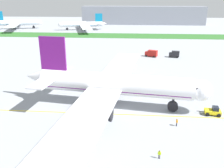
{
  "coord_description": "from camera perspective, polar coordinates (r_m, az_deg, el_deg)",
  "views": [
    {
      "loc": [
        1.97,
        -53.76,
        26.29
      ],
      "look_at": [
        -3.01,
        8.75,
        3.74
      ],
      "focal_mm": 38.6,
      "sensor_mm": 36.0,
      "label": 1
    }
  ],
  "objects": [
    {
      "name": "parked_airliner_far_centre",
      "position": [
        214.49,
        -6.88,
        13.83
      ],
      "size": [
        40.86,
        65.82,
        13.56
      ],
      "color": "white",
      "rests_on": "ground"
    },
    {
      "name": "ground_plane",
      "position": [
        59.88,
        2.22,
        -6.29
      ],
      "size": [
        600.0,
        600.0,
        0.0
      ],
      "primitive_type": "plane",
      "color": "#9399A0",
      "rests_on": "ground"
    },
    {
      "name": "ground_crew_marshaller_front",
      "position": [
        43.85,
        11.16,
        -15.89
      ],
      "size": [
        0.57,
        0.32,
        1.64
      ],
      "color": "black",
      "rests_on": "ground"
    },
    {
      "name": "ground_crew_wingwalker_port",
      "position": [
        54.41,
        15.12,
        -8.61
      ],
      "size": [
        0.32,
        0.61,
        1.74
      ],
      "color": "black",
      "rests_on": "ground"
    },
    {
      "name": "parked_airliner_far_left",
      "position": [
        235.85,
        -21.6,
        13.31
      ],
      "size": [
        41.87,
        66.63,
        15.28
      ],
      "color": "white",
      "rests_on": "ground"
    },
    {
      "name": "airliner_foreground",
      "position": [
        60.29,
        0.04,
        -0.04
      ],
      "size": [
        47.49,
        74.63,
        17.25
      ],
      "color": "white",
      "rests_on": "ground"
    },
    {
      "name": "terminal_building",
      "position": [
        262.44,
        7.3,
        15.85
      ],
      "size": [
        124.67,
        20.0,
        18.0
      ],
      "primitive_type": "cube",
      "color": "gray",
      "rests_on": "ground"
    },
    {
      "name": "grass_median_strip",
      "position": [
        179.78,
        3.95,
        11.34
      ],
      "size": [
        320.0,
        24.0,
        0.1
      ],
      "primitive_type": "cube",
      "color": "#2D6628",
      "rests_on": "ground"
    },
    {
      "name": "pushback_tug",
      "position": [
        62.18,
        22.83,
        -5.93
      ],
      "size": [
        5.55,
        2.95,
        2.12
      ],
      "color": "yellow",
      "rests_on": "ground"
    },
    {
      "name": "apron_taxi_line",
      "position": [
        57.97,
        2.13,
        -7.21
      ],
      "size": [
        280.0,
        0.36,
        0.01
      ],
      "primitive_type": "cube",
      "color": "yellow",
      "rests_on": "ground"
    },
    {
      "name": "service_truck_fuel_bowser",
      "position": [
        115.38,
        9.33,
        7.19
      ],
      "size": [
        6.01,
        4.16,
        3.13
      ],
      "color": "#B21E19",
      "rests_on": "ground"
    },
    {
      "name": "service_truck_baggage_loader",
      "position": [
        116.29,
        14.56,
        6.88
      ],
      "size": [
        4.94,
        3.03,
        3.03
      ],
      "color": "black",
      "rests_on": "ground"
    }
  ]
}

